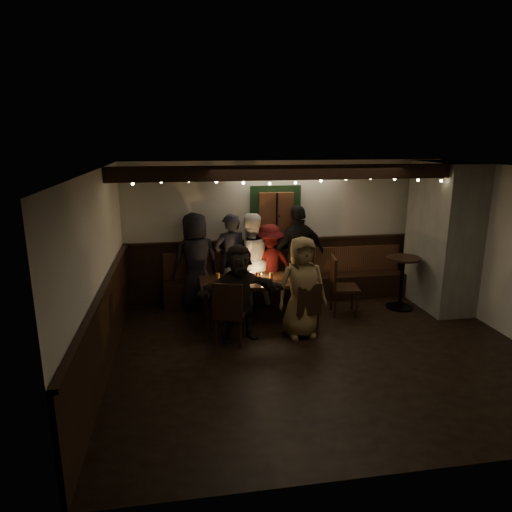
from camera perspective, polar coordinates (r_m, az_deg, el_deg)
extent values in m
cube|color=black|center=(6.81, 8.25, -11.77)|extent=(6.00, 5.00, 0.01)
cube|color=black|center=(6.12, 9.15, 10.69)|extent=(6.00, 5.00, 0.01)
cube|color=beige|center=(8.69, 3.62, 3.27)|extent=(6.00, 0.01, 2.60)
cube|color=beige|center=(6.14, -19.11, -2.34)|extent=(0.01, 5.00, 2.60)
cube|color=black|center=(8.84, 3.59, -1.54)|extent=(6.00, 0.05, 1.10)
cube|color=black|center=(6.38, -18.28, -8.79)|extent=(0.05, 5.00, 1.10)
cube|color=slate|center=(8.78, 22.28, 2.32)|extent=(0.70, 1.40, 2.60)
cube|color=black|center=(8.71, 3.92, -4.04)|extent=(4.60, 0.45, 0.45)
cube|color=#4D2819|center=(8.74, 3.70, -0.71)|extent=(4.60, 0.06, 0.50)
cube|color=black|center=(8.53, 2.44, 5.45)|extent=(0.95, 0.04, 1.00)
cube|color=#4D2819|center=(8.47, 2.53, 5.39)|extent=(0.64, 0.12, 0.76)
cube|color=black|center=(7.09, 6.54, 10.35)|extent=(6.00, 0.16, 0.22)
sphere|color=#FFE599|center=(6.84, -15.16, 8.71)|extent=(0.04, 0.04, 0.04)
sphere|color=#FFE599|center=(6.81, -11.78, 9.08)|extent=(0.04, 0.04, 0.04)
sphere|color=#FFE599|center=(6.81, -8.38, 9.27)|extent=(0.04, 0.04, 0.04)
sphere|color=#FFE599|center=(6.83, -4.97, 9.25)|extent=(0.04, 0.04, 0.04)
sphere|color=#FFE599|center=(6.87, -1.60, 9.11)|extent=(0.04, 0.04, 0.04)
sphere|color=#FFE599|center=(6.94, 1.71, 9.03)|extent=(0.04, 0.04, 0.04)
sphere|color=#FFE599|center=(7.03, 4.96, 9.10)|extent=(0.04, 0.04, 0.04)
sphere|color=#FFE599|center=(7.13, 8.12, 9.29)|extent=(0.04, 0.04, 0.04)
sphere|color=#FFE599|center=(7.26, 11.18, 9.43)|extent=(0.04, 0.04, 0.04)
sphere|color=#FFE599|center=(7.41, 14.12, 9.41)|extent=(0.04, 0.04, 0.04)
sphere|color=#FFE599|center=(7.58, 16.93, 9.20)|extent=(0.04, 0.04, 0.04)
sphere|color=#FFE599|center=(7.76, 19.60, 8.91)|extent=(0.04, 0.04, 0.04)
sphere|color=#FFE599|center=(7.97, 22.14, 8.70)|extent=(0.04, 0.04, 0.04)
sphere|color=#FFE599|center=(8.18, 24.57, 8.63)|extent=(0.04, 0.04, 0.04)
cube|color=black|center=(7.67, 0.24, -3.19)|extent=(1.93, 0.83, 0.06)
cylinder|color=black|center=(7.37, -6.20, -6.86)|extent=(0.06, 0.06, 0.63)
cylinder|color=black|center=(8.01, -6.48, -5.10)|extent=(0.06, 0.06, 0.63)
cylinder|color=black|center=(7.66, 7.28, -6.05)|extent=(0.06, 0.06, 0.63)
cylinder|color=black|center=(8.28, 5.95, -4.42)|extent=(0.06, 0.06, 0.63)
cylinder|color=#BF7226|center=(7.63, -4.79, -2.61)|extent=(0.06, 0.06, 0.13)
cylinder|color=#BF7226|center=(7.43, -2.72, -3.05)|extent=(0.06, 0.06, 0.13)
cylinder|color=silver|center=(7.74, -0.81, -2.30)|extent=(0.06, 0.06, 0.13)
cylinder|color=#BF7226|center=(7.64, 1.93, -2.55)|extent=(0.06, 0.06, 0.13)
cylinder|color=silver|center=(7.97, 4.06, -1.84)|extent=(0.06, 0.06, 0.13)
cylinder|color=#BF7226|center=(7.61, 5.41, -2.68)|extent=(0.06, 0.06, 0.13)
cylinder|color=white|center=(7.33, -3.84, -3.80)|extent=(0.24, 0.24, 0.01)
cube|color=#B2B2B7|center=(7.61, 0.30, -2.93)|extent=(0.15, 0.09, 0.05)
cylinder|color=#990C0C|center=(7.59, 0.10, -2.58)|extent=(0.03, 0.03, 0.15)
cylinder|color=gold|center=(7.60, 0.51, -2.56)|extent=(0.03, 0.03, 0.15)
cylinder|color=silver|center=(7.70, 0.61, -2.61)|extent=(0.05, 0.05, 0.07)
sphere|color=#FFB24C|center=(7.69, 0.61, -2.22)|extent=(0.03, 0.03, 0.03)
cube|color=black|center=(6.86, -3.22, -7.21)|extent=(0.56, 0.56, 0.04)
cube|color=black|center=(6.58, -3.62, -5.62)|extent=(0.44, 0.18, 0.51)
cylinder|color=black|center=(7.08, -1.43, -8.57)|extent=(0.04, 0.04, 0.44)
cylinder|color=black|center=(6.76, -1.99, -9.76)|extent=(0.04, 0.04, 0.44)
cylinder|color=black|center=(7.15, -4.32, -8.37)|extent=(0.04, 0.04, 0.44)
cylinder|color=black|center=(6.83, -5.01, -9.53)|extent=(0.04, 0.04, 0.44)
cube|color=black|center=(7.17, 6.07, -6.75)|extent=(0.45, 0.45, 0.04)
cube|color=black|center=(6.94, 6.75, -5.38)|extent=(0.39, 0.10, 0.45)
cylinder|color=black|center=(7.45, 6.62, -7.68)|extent=(0.03, 0.03, 0.38)
cylinder|color=black|center=(7.19, 7.73, -8.57)|extent=(0.03, 0.03, 0.38)
cylinder|color=black|center=(7.32, 4.36, -8.02)|extent=(0.03, 0.03, 0.38)
cylinder|color=black|center=(7.06, 5.39, -8.95)|extent=(0.03, 0.03, 0.38)
cube|color=black|center=(8.06, 11.01, -3.95)|extent=(0.53, 0.53, 0.04)
cube|color=black|center=(7.94, 9.62, -1.99)|extent=(0.12, 0.47, 0.53)
cylinder|color=black|center=(8.01, 12.51, -6.05)|extent=(0.04, 0.04, 0.45)
cylinder|color=black|center=(7.94, 9.84, -6.10)|extent=(0.04, 0.04, 0.45)
cylinder|color=black|center=(8.35, 11.96, -5.14)|extent=(0.04, 0.04, 0.45)
cylinder|color=black|center=(8.28, 9.40, -5.19)|extent=(0.04, 0.04, 0.45)
cylinder|color=black|center=(8.75, 17.50, -6.08)|extent=(0.48, 0.48, 0.03)
cylinder|color=black|center=(8.61, 17.73, -3.26)|extent=(0.07, 0.07, 0.93)
cylinder|color=black|center=(8.48, 17.97, -0.27)|extent=(0.60, 0.60, 0.04)
imported|color=black|center=(8.22, -7.55, -0.59)|extent=(0.98, 0.80, 1.74)
imported|color=#23232D|center=(8.25, -3.22, -0.52)|extent=(0.70, 0.54, 1.71)
imported|color=white|center=(8.23, -0.78, -0.53)|extent=(0.96, 0.82, 1.71)
imported|color=#460C0C|center=(8.36, 1.67, -1.07)|extent=(1.07, 0.78, 1.49)
imported|color=black|center=(8.49, 5.30, 0.26)|extent=(1.14, 0.69, 1.82)
imported|color=black|center=(6.87, -2.14, -4.61)|extent=(1.44, 0.68, 1.49)
imported|color=olive|center=(7.01, 5.74, -3.91)|extent=(0.81, 0.56, 1.58)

